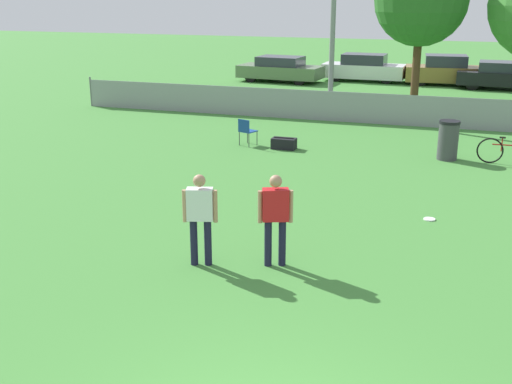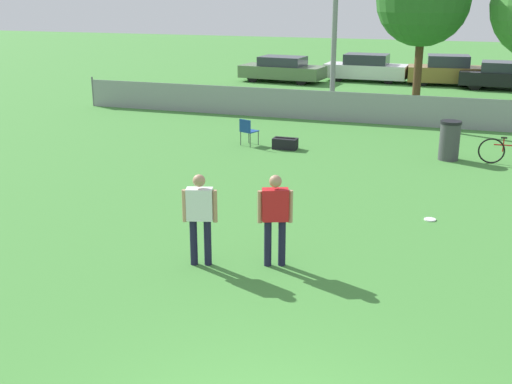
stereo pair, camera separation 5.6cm
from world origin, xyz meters
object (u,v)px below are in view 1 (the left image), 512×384
at_px(gear_bag_sideline, 284,143).
at_px(folding_chair_sideline, 247,130).
at_px(trash_bin, 448,140).
at_px(parked_car_olive, 280,69).
at_px(player_receiver_white, 200,213).
at_px(parked_car_white, 364,68).
at_px(player_defender_red, 275,213).
at_px(parked_car_tan, 445,71).
at_px(frisbee_disc, 429,219).
at_px(parked_car_dark, 501,76).
at_px(bicycle_sideline, 510,151).

bearing_deg(gear_bag_sideline, folding_chair_sideline, 177.83).
bearing_deg(trash_bin, parked_car_olive, 122.80).
relative_size(player_receiver_white, parked_car_white, 0.38).
relative_size(player_receiver_white, gear_bag_sideline, 2.26).
xyz_separation_m(player_defender_red, trash_bin, (2.54, 8.65, -0.40)).
bearing_deg(folding_chair_sideline, parked_car_olive, -56.34).
xyz_separation_m(player_defender_red, gear_bag_sideline, (-2.25, 8.40, -0.80)).
height_order(folding_chair_sideline, parked_car_tan, parked_car_tan).
relative_size(player_receiver_white, frisbee_disc, 6.58).
bearing_deg(parked_car_tan, player_defender_red, -99.77).
distance_m(parked_car_white, parked_car_dark, 6.89).
height_order(parked_car_olive, parked_car_tan, parked_car_tan).
bearing_deg(parked_car_olive, folding_chair_sideline, -72.91).
relative_size(player_defender_red, bicycle_sideline, 0.94).
height_order(folding_chair_sideline, gear_bag_sideline, folding_chair_sideline).
bearing_deg(player_defender_red, parked_car_dark, 58.33).
distance_m(frisbee_disc, parked_car_tan, 21.13).
bearing_deg(gear_bag_sideline, trash_bin, 2.95).
distance_m(bicycle_sideline, parked_car_tan, 15.98).
height_order(bicycle_sideline, parked_car_olive, parked_car_olive).
height_order(frisbee_disc, parked_car_tan, parked_car_tan).
height_order(frisbee_disc, trash_bin, trash_bin).
xyz_separation_m(parked_car_white, parked_car_tan, (4.16, -0.08, 0.03)).
height_order(bicycle_sideline, parked_car_white, parked_car_white).
relative_size(folding_chair_sideline, parked_car_tan, 0.21).
height_order(frisbee_disc, bicycle_sideline, bicycle_sideline).
distance_m(player_receiver_white, parked_car_dark, 24.63).
bearing_deg(player_receiver_white, parked_car_white, 76.79).
xyz_separation_m(frisbee_disc, bicycle_sideline, (1.78, 5.33, 0.36)).
height_order(player_defender_red, frisbee_disc, player_defender_red).
bearing_deg(parked_car_white, parked_car_dark, -5.85).
bearing_deg(frisbee_disc, player_receiver_white, -135.12).
bearing_deg(gear_bag_sideline, parked_car_white, 90.70).
xyz_separation_m(gear_bag_sideline, parked_car_dark, (6.64, 15.19, 0.50)).
bearing_deg(parked_car_dark, gear_bag_sideline, -111.97).
height_order(player_receiver_white, player_defender_red, same).
bearing_deg(frisbee_disc, parked_car_olive, 114.76).
bearing_deg(player_receiver_white, parked_car_dark, 60.80).
bearing_deg(parked_car_dark, player_receiver_white, -101.59).
distance_m(player_defender_red, parked_car_dark, 24.00).
bearing_deg(player_receiver_white, player_defender_red, 1.06).
relative_size(player_receiver_white, player_defender_red, 1.00).
bearing_deg(parked_car_olive, frisbee_disc, -60.36).
relative_size(player_receiver_white, trash_bin, 1.48).
xyz_separation_m(trash_bin, parked_car_dark, (1.86, 14.94, 0.10)).
bearing_deg(trash_bin, frisbee_disc, -91.17).
bearing_deg(parked_car_olive, player_defender_red, -69.03).
height_order(folding_chair_sideline, parked_car_white, parked_car_white).
xyz_separation_m(gear_bag_sideline, parked_car_olive, (-4.32, 14.38, 0.49)).
distance_m(bicycle_sideline, gear_bag_sideline, 6.45).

